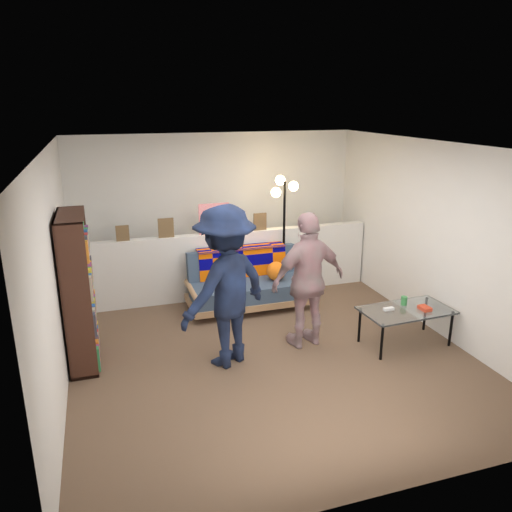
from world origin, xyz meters
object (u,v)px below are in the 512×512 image
Objects in this scene: person_left at (225,287)px; person_right at (308,281)px; floor_lamp at (283,212)px; coffee_table at (407,312)px; futon_sofa at (248,284)px; bookshelf at (78,296)px.

person_left is 1.05m from person_right.
floor_lamp is at bearing -156.61° from person_left.
person_left is at bearing -2.68° from person_right.
person_right is at bearing 162.34° from coffee_table.
futon_sofa is at bearing 131.21° from coffee_table.
person_left is (-1.34, -1.78, -0.38)m from floor_lamp.
futon_sofa is 0.94× the size of person_left.
bookshelf reaches higher than person_right.
floor_lamp is (-0.85, 2.02, 0.86)m from coffee_table.
coffee_table is at bearing -48.79° from futon_sofa.
futon_sofa is at bearing 23.32° from bookshelf.
floor_lamp reaches higher than person_right.
futon_sofa is 1.72m from person_left.
floor_lamp reaches higher than coffee_table.
person_left reaches higher than futon_sofa.
floor_lamp is (2.89, 1.29, 0.48)m from bookshelf.
bookshelf reaches higher than coffee_table.
coffee_table is at bearing 144.10° from person_left.
floor_lamp is at bearing 23.99° from bookshelf.
person_left is at bearing 173.76° from coffee_table.
futon_sofa is at bearing -85.03° from person_right.
person_right is (-0.30, -1.66, -0.46)m from floor_lamp.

